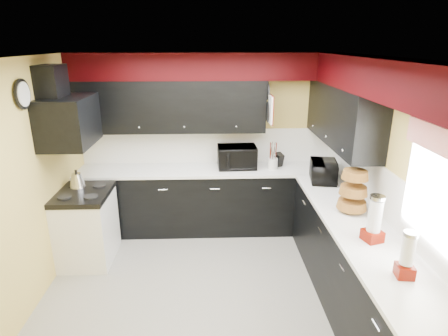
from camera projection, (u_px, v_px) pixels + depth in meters
name	position (u px, v px, depth m)	size (l,w,h in m)	color
ground	(208.00, 292.00, 4.14)	(3.60, 3.60, 0.00)	gray
wall_back	(207.00, 142.00, 5.44)	(3.60, 0.06, 2.50)	#E0C666
wall_right	(383.00, 185.00, 3.80)	(0.06, 3.60, 2.50)	#E0C666
wall_left	(23.00, 190.00, 3.68)	(0.06, 3.60, 2.50)	#E0C666
ceiling	(204.00, 57.00, 3.34)	(3.60, 3.60, 0.06)	white
cab_back	(208.00, 200.00, 5.42)	(3.60, 0.60, 0.90)	black
cab_right	(356.00, 270.00, 3.77)	(0.60, 3.00, 0.90)	black
counter_back	(207.00, 170.00, 5.26)	(3.62, 0.64, 0.04)	white
counter_right	(361.00, 229.00, 3.61)	(0.64, 3.02, 0.04)	white
splash_back	(207.00, 146.00, 5.45)	(3.60, 0.02, 0.50)	white
splash_right	(381.00, 191.00, 3.82)	(0.02, 3.60, 0.50)	white
upper_back	(170.00, 106.00, 5.08)	(2.60, 0.35, 0.70)	black
upper_right	(342.00, 115.00, 4.47)	(0.35, 1.80, 0.70)	black
soffit_back	(206.00, 66.00, 4.93)	(3.60, 0.36, 0.35)	black
soffit_right	(389.00, 79.00, 3.28)	(0.36, 3.24, 0.35)	black
stove	(87.00, 228.00, 4.66)	(0.60, 0.75, 0.86)	white
cooktop	(83.00, 194.00, 4.51)	(0.62, 0.77, 0.06)	black
hood	(69.00, 121.00, 4.22)	(0.50, 0.78, 0.55)	black
hood_duct	(52.00, 83.00, 4.08)	(0.24, 0.40, 0.40)	black
window	(438.00, 192.00, 2.85)	(0.03, 0.86, 0.96)	white
valance	(441.00, 141.00, 2.72)	(0.04, 0.88, 0.20)	red
pan_top	(268.00, 92.00, 4.99)	(0.03, 0.22, 0.40)	black
pan_mid	(268.00, 112.00, 4.95)	(0.03, 0.28, 0.46)	black
pan_low	(265.00, 111.00, 5.21)	(0.03, 0.24, 0.42)	black
cut_board	(271.00, 110.00, 4.82)	(0.03, 0.26, 0.35)	white
baskets	(353.00, 190.00, 3.86)	(0.27, 0.27, 0.50)	brown
clock	(22.00, 94.00, 3.62)	(0.03, 0.30, 0.30)	black
deco_plate	(414.00, 90.00, 3.15)	(0.03, 0.24, 0.24)	white
toaster_oven	(237.00, 157.00, 5.25)	(0.53, 0.44, 0.31)	black
microwave	(324.00, 171.00, 4.75)	(0.46, 0.31, 0.26)	black
utensil_crock	(273.00, 164.00, 5.23)	(0.14, 0.14, 0.15)	silver
knife_block	(279.00, 160.00, 5.33)	(0.09, 0.12, 0.19)	black
kettle	(77.00, 180.00, 4.63)	(0.19, 0.19, 0.17)	#ADADB2
dispenser_a	(374.00, 220.00, 3.29)	(0.15, 0.15, 0.41)	maroon
dispenser_b	(407.00, 257.00, 2.79)	(0.13, 0.13, 0.34)	#5B0110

